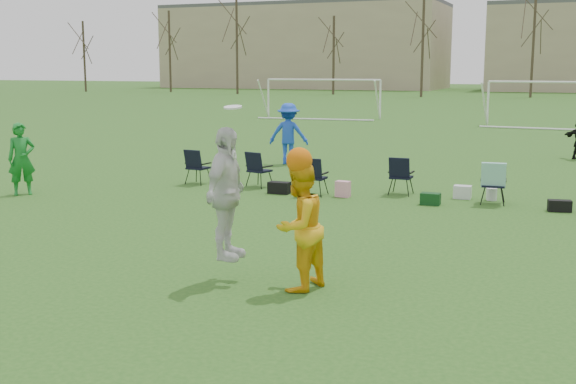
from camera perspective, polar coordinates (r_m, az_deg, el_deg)
The scene contains 8 objects.
ground at distance 11.22m, azimuth -7.17°, elevation -6.80°, with size 260.00×260.00×0.00m, color #25541A.
fielder_green_near at distance 19.39m, azimuth -20.31°, elevation 2.47°, with size 0.67×0.44×1.83m, color #157926.
fielder_blue at distance 24.00m, azimuth 0.04°, elevation 4.63°, with size 1.31×0.75×2.02m, color blue.
center_contest at distance 10.50m, azimuth -1.88°, elevation -1.40°, with size 1.87×1.20×2.65m.
sideline_setup at distance 17.98m, azimuth 9.50°, elevation 1.23°, with size 11.04×1.56×1.89m.
goal_left at distance 45.99m, azimuth 2.79°, elevation 8.26°, with size 7.39×0.76×2.46m.
goal_mid at distance 41.39m, azimuth 20.57°, elevation 7.47°, with size 7.40×0.63×2.46m.
tree_line at distance 79.38m, azimuth 18.89°, elevation 10.71°, with size 110.28×3.28×11.40m.
Camera 1 is at (5.32, -9.35, 3.20)m, focal length 45.00 mm.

